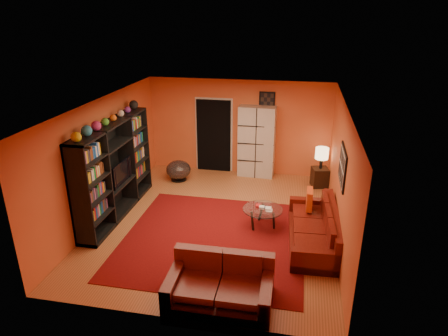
% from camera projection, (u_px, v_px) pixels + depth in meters
% --- Properties ---
extents(floor, '(6.00, 6.00, 0.00)m').
position_uv_depth(floor, '(216.00, 221.00, 8.73)').
color(floor, brown).
rests_on(floor, ground).
extents(ceiling, '(6.00, 6.00, 0.00)m').
position_uv_depth(ceiling, '(215.00, 104.00, 7.76)').
color(ceiling, white).
rests_on(ceiling, wall_back).
extents(wall_back, '(6.00, 0.00, 6.00)m').
position_uv_depth(wall_back, '(239.00, 127.00, 10.98)').
color(wall_back, '#D3592E').
rests_on(wall_back, floor).
extents(wall_front, '(6.00, 0.00, 6.00)m').
position_uv_depth(wall_front, '(170.00, 244.00, 5.51)').
color(wall_front, '#D3592E').
rests_on(wall_front, floor).
extents(wall_left, '(0.00, 6.00, 6.00)m').
position_uv_depth(wall_left, '(104.00, 158.00, 8.69)').
color(wall_left, '#D3592E').
rests_on(wall_left, floor).
extents(wall_right, '(0.00, 6.00, 6.00)m').
position_uv_depth(wall_right, '(341.00, 175.00, 7.80)').
color(wall_right, '#D3592E').
rests_on(wall_right, floor).
extents(rug, '(3.60, 3.60, 0.01)m').
position_uv_depth(rug, '(214.00, 238.00, 8.07)').
color(rug, '#52090A').
rests_on(rug, floor).
extents(doorway, '(0.95, 0.10, 2.04)m').
position_uv_depth(doorway, '(214.00, 136.00, 11.17)').
color(doorway, black).
rests_on(doorway, floor).
extents(wall_art_right, '(0.03, 1.00, 0.70)m').
position_uv_depth(wall_art_right, '(343.00, 166.00, 7.42)').
color(wall_art_right, black).
rests_on(wall_art_right, wall_right).
extents(wall_art_back, '(0.42, 0.03, 0.52)m').
position_uv_depth(wall_art_back, '(267.00, 101.00, 10.55)').
color(wall_art_back, black).
rests_on(wall_art_back, wall_back).
extents(entertainment_unit, '(0.45, 3.00, 2.10)m').
position_uv_depth(entertainment_unit, '(115.00, 170.00, 8.74)').
color(entertainment_unit, black).
rests_on(entertainment_unit, floor).
extents(tv, '(0.86, 0.11, 0.50)m').
position_uv_depth(tv, '(118.00, 172.00, 8.81)').
color(tv, black).
rests_on(tv, entertainment_unit).
extents(sofa, '(1.02, 2.26, 0.85)m').
position_uv_depth(sofa, '(318.00, 230.00, 7.85)').
color(sofa, '#4E0E0A').
rests_on(sofa, rug).
extents(loveseat, '(1.66, 1.01, 0.85)m').
position_uv_depth(loveseat, '(221.00, 283.00, 6.32)').
color(loveseat, '#4E0E0A').
rests_on(loveseat, rug).
extents(throw_pillow, '(0.12, 0.42, 0.42)m').
position_uv_depth(throw_pillow, '(309.00, 199.00, 8.33)').
color(throw_pillow, '#D74717').
rests_on(throw_pillow, sofa).
extents(coffee_table, '(0.84, 0.84, 0.42)m').
position_uv_depth(coffee_table, '(263.00, 211.00, 8.38)').
color(coffee_table, silver).
rests_on(coffee_table, floor).
extents(storage_cabinet, '(0.99, 0.48, 1.95)m').
position_uv_depth(storage_cabinet, '(257.00, 142.00, 10.82)').
color(storage_cabinet, beige).
rests_on(storage_cabinet, floor).
extents(bowl_chair, '(0.67, 0.67, 0.54)m').
position_uv_depth(bowl_chair, '(178.00, 170.00, 10.75)').
color(bowl_chair, black).
rests_on(bowl_chair, floor).
extents(side_table, '(0.48, 0.48, 0.50)m').
position_uv_depth(side_table, '(320.00, 177.00, 10.39)').
color(side_table, black).
rests_on(side_table, floor).
extents(table_lamp, '(0.33, 0.33, 0.56)m').
position_uv_depth(table_lamp, '(322.00, 154.00, 10.15)').
color(table_lamp, black).
rests_on(table_lamp, side_table).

